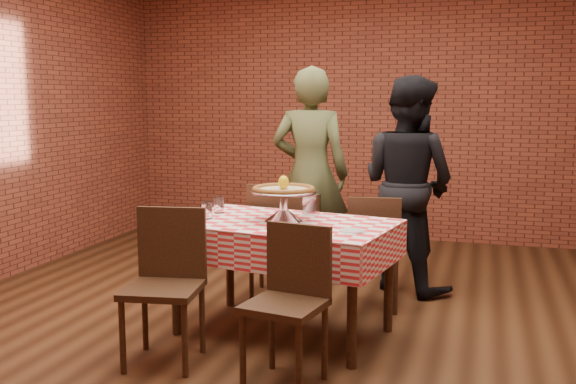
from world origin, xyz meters
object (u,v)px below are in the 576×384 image
object	(u,v)px
chair_far_right	(375,251)
pizza_stand	(284,206)
chair_far_left	(279,239)
water_glass_left	(207,210)
chair_near_left	(163,289)
chair_near_right	(285,309)
diner_olive	(310,174)
water_glass_right	(219,205)
pizza	(284,190)
table	(283,278)
diner_black	(408,184)
condiment_caddy	(312,204)

from	to	relation	value
chair_far_right	pizza_stand	bearing A→B (deg)	47.99
pizza_stand	chair_far_left	xyz separation A→B (m)	(-0.27, 0.78, -0.40)
water_glass_left	chair_near_left	xyz separation A→B (m)	(-0.01, -0.63, -0.36)
chair_near_right	diner_olive	world-z (taller)	diner_olive
water_glass_right	pizza	bearing A→B (deg)	-16.20
table	diner_olive	size ratio (longest dim) A/B	0.77
chair_far_right	chair_far_left	bearing A→B (deg)	-12.58
water_glass_right	chair_near_left	size ratio (longest dim) A/B	0.13
pizza	water_glass_right	distance (m)	0.56
chair_near_left	chair_near_right	size ratio (longest dim) A/B	1.04
diner_black	chair_far_right	bearing A→B (deg)	102.45
condiment_caddy	chair_far_left	xyz separation A→B (m)	(-0.39, 0.50, -0.37)
table	chair_far_right	size ratio (longest dim) A/B	1.63
water_glass_right	chair_near_left	distance (m)	0.93
table	diner_black	distance (m)	1.52
pizza	chair_near_left	world-z (taller)	pizza
table	pizza_stand	xyz separation A→B (m)	(-0.00, 0.02, 0.48)
water_glass_right	condiment_caddy	bearing A→B (deg)	11.51
chair_near_right	chair_far_left	xyz separation A→B (m)	(-0.52, 1.57, 0.02)
diner_black	pizza	bearing A→B (deg)	91.51
diner_black	condiment_caddy	bearing A→B (deg)	90.13
water_glass_right	chair_far_left	distance (m)	0.76
chair_far_left	diner_black	size ratio (longest dim) A/B	0.53
pizza	diner_olive	size ratio (longest dim) A/B	0.23
chair_far_left	diner_black	distance (m)	1.13
chair_far_right	diner_black	world-z (taller)	diner_black
chair_near_left	chair_near_right	distance (m)	0.78
condiment_caddy	chair_near_right	world-z (taller)	condiment_caddy
pizza_stand	chair_near_right	bearing A→B (deg)	-72.63
water_glass_right	water_glass_left	bearing A→B (deg)	-87.85
diner_black	pizza_stand	bearing A→B (deg)	91.51
pizza	chair_far_right	bearing A→B (deg)	54.92
pizza	chair_near_right	size ratio (longest dim) A/B	0.47
water_glass_right	diner_black	world-z (taller)	diner_black
water_glass_right	chair_far_left	size ratio (longest dim) A/B	0.12
diner_black	water_glass_right	bearing A→B (deg)	72.37
chair_near_left	pizza	bearing A→B (deg)	44.43
chair_near_left	pizza_stand	bearing A→B (deg)	44.43
chair_far_right	table	bearing A→B (deg)	48.87
pizza	chair_near_right	xyz separation A→B (m)	(0.25, -0.79, -0.53)
water_glass_left	condiment_caddy	size ratio (longest dim) A/B	0.80
table	chair_near_right	xyz separation A→B (m)	(0.25, -0.77, 0.06)
chair_far_left	diner_black	xyz separation A→B (m)	(0.93, 0.48, 0.41)
pizza	water_glass_left	distance (m)	0.54
table	diner_black	bearing A→B (deg)	62.79
diner_olive	diner_black	xyz separation A→B (m)	(0.84, -0.09, -0.04)
water_glass_left	diner_black	bearing A→B (deg)	48.67
condiment_caddy	chair_near_right	size ratio (longest dim) A/B	0.16
pizza	condiment_caddy	distance (m)	0.33
pizza_stand	condiment_caddy	distance (m)	0.31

